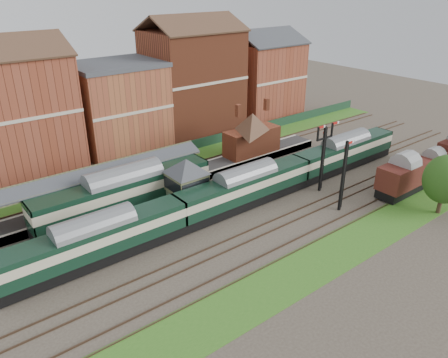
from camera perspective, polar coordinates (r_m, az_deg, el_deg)
ground at (r=47.32m, az=0.50°, el=-4.43°), size 160.00×160.00×0.00m
grass_back at (r=59.36m, az=-9.20°, el=1.59°), size 90.00×4.50×0.06m
grass_front at (r=40.11m, az=11.47°, el=-10.90°), size 90.00×5.00×0.06m
fence at (r=60.73m, az=-10.18°, el=2.80°), size 90.00×0.12×1.50m
platform at (r=52.01m, az=-10.58°, el=-1.41°), size 55.00×3.40×1.00m
signal_box at (r=46.64m, az=-4.87°, el=-0.57°), size 5.40×5.40×6.00m
brick_hut at (r=51.85m, az=2.57°, el=-0.22°), size 3.20×2.64×2.94m
station_building at (r=59.66m, az=3.68°, el=6.03°), size 8.10×8.10×5.90m
canopy at (r=48.20m, az=-17.22°, el=1.03°), size 26.00×3.89×4.08m
semaphore_bracket at (r=51.56m, az=12.81°, el=3.17°), size 3.60×0.25×8.18m
semaphore_siding at (r=47.76m, az=15.32°, el=0.49°), size 1.23×0.25×8.00m
town_backdrop at (r=64.73m, az=-13.77°, el=9.70°), size 69.00×10.00×16.00m
dmu_train at (r=47.66m, az=2.85°, el=-1.07°), size 51.71×2.72×3.97m
platform_railcar at (r=47.03m, az=-12.82°, el=-1.68°), size 19.62×3.09×4.52m
goods_van_a at (r=54.33m, az=22.32°, el=0.32°), size 6.70×2.90×4.06m
goods_van_b at (r=60.05m, az=25.52°, el=1.57°), size 5.39×2.34×3.27m
tree_far at (r=50.98m, az=26.96°, el=-0.05°), size 4.55×4.55×6.63m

